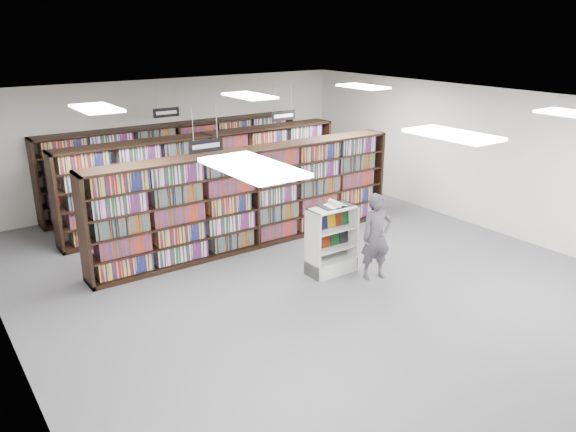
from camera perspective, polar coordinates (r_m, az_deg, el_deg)
floor at (r=10.59m, az=2.09°, el=-6.24°), size 12.00×12.00×0.00m
ceiling at (r=9.67m, az=2.32°, el=11.19°), size 10.00×12.00×0.10m
wall_back at (r=15.09m, az=-11.79°, el=7.45°), size 10.00×0.10×3.20m
wall_left at (r=8.19m, az=-27.00°, el=-3.97°), size 0.10×12.00×3.20m
wall_right at (r=13.54m, az=19.42°, el=5.48°), size 0.10×12.00×3.20m
bookshelf_row_near at (r=11.76m, az=-3.72°, el=1.82°), size 7.00×0.60×2.10m
bookshelf_row_mid at (r=13.44m, az=-8.19°, el=3.86°), size 7.00×0.60×2.10m
bookshelf_row_far at (r=14.94m, az=-11.18°, el=5.21°), size 7.00×0.60×2.10m
aisle_sign_left at (r=9.84m, az=-8.35°, el=7.18°), size 0.65×0.02×0.80m
aisle_sign_right at (r=13.04m, az=-0.48°, el=10.24°), size 0.65×0.02×0.80m
aisle_sign_center at (r=13.83m, az=-12.27°, el=10.32°), size 0.65×0.02×0.80m
troffer_front_left at (r=5.57m, az=-3.64°, el=4.97°), size 0.60×1.20×0.04m
troffer_front_center at (r=7.54m, az=16.37°, el=7.93°), size 0.60×1.20×0.04m
troffer_back_left at (r=10.11m, az=-18.89°, el=10.32°), size 0.60×1.20×0.04m
troffer_back_center at (r=11.32m, az=-3.95°, el=12.08°), size 0.60×1.20×0.04m
troffer_back_right at (r=13.11m, az=7.62°, el=12.90°), size 0.60×1.20×0.04m
endcap_display at (r=10.66m, az=4.32°, el=-3.44°), size 0.94×0.48×1.31m
open_book at (r=10.41m, az=4.84°, el=1.17°), size 0.63×0.39×0.13m
shopper at (r=10.40m, az=8.97°, el=-2.10°), size 0.68×0.55×1.62m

